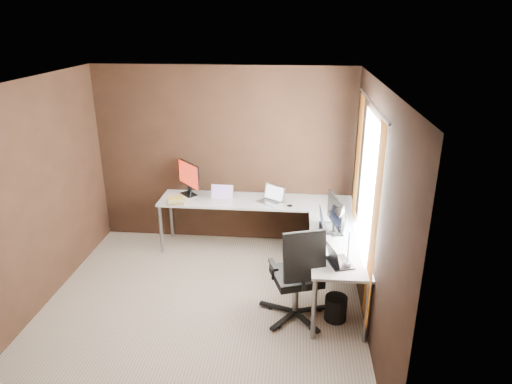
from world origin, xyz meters
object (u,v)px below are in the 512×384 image
monitor_right (336,213)px  office_chair (297,291)px  monitor_left (189,177)px  laptop_black_small (337,260)px  book_stack (176,200)px  laptop_white (221,198)px  wastebasket (336,308)px  laptop_silver (272,199)px  laptop_black_big (327,225)px  drawer_pedestal (325,243)px  desk_lamp (342,230)px

monitor_right → office_chair: (-0.41, -0.64, -0.66)m
monitor_left → laptop_black_small: (1.94, -1.77, -0.22)m
book_stack → office_chair: size_ratio=0.24×
laptop_white → wastebasket: laptop_white is taller
laptop_silver → book_stack: 1.30m
laptop_black_big → wastebasket: laptop_black_big is taller
monitor_right → wastebasket: size_ratio=1.94×
laptop_silver → book_stack: laptop_silver is taller
laptop_silver → laptop_black_small: bearing=-29.7°
monitor_right → book_stack: 2.21m
drawer_pedestal → monitor_right: (0.05, -0.58, 0.69)m
monitor_left → laptop_silver: (1.17, -0.17, -0.22)m
monitor_left → laptop_silver: 1.21m
monitor_right → laptop_black_big: (-0.09, 0.11, -0.20)m
monitor_left → desk_lamp: bearing=5.0°
monitor_right → wastebasket: (0.01, -0.64, -0.85)m
drawer_pedestal → laptop_silver: size_ratio=1.47×
laptop_black_big → monitor_left: bearing=64.8°
desk_lamp → wastebasket: size_ratio=2.16×
laptop_silver → desk_lamp: bearing=-28.8°
drawer_pedestal → office_chair: size_ratio=0.54×
desk_lamp → laptop_silver: bearing=121.6°
monitor_right → desk_lamp: size_ratio=0.90×
laptop_silver → drawer_pedestal: bearing=12.1°
laptop_silver → book_stack: bearing=-138.4°
monitor_left → monitor_right: size_ratio=0.89×
monitor_right → laptop_black_small: bearing=165.5°
book_stack → monitor_left: bearing=70.8°
desk_lamp → wastebasket: desk_lamp is taller
wastebasket → drawer_pedestal: bearing=92.9°
laptop_black_small → office_chair: size_ratio=0.32×
drawer_pedestal → laptop_silver: bearing=157.4°
laptop_silver → laptop_black_big: 1.04m
laptop_black_small → desk_lamp: desk_lamp is taller
drawer_pedestal → laptop_white: (-1.42, 0.29, 0.48)m
monitor_left → office_chair: 2.39m
drawer_pedestal → book_stack: 2.08m
book_stack → laptop_black_big: bearing=-17.2°
monitor_right → office_chair: size_ratio=0.48×
laptop_white → laptop_black_small: bearing=-44.3°
monitor_left → office_chair: bearing=-0.8°
laptop_silver → desk_lamp: (0.79, -1.59, 0.33)m
drawer_pedestal → monitor_left: size_ratio=1.26×
monitor_left → laptop_black_small: monitor_left is taller
monitor_left → laptop_white: 0.57m
laptop_black_big → laptop_black_small: size_ratio=0.98×
laptop_black_small → desk_lamp: 0.33m
drawer_pedestal → monitor_right: bearing=-84.9°
drawer_pedestal → laptop_black_big: 0.67m
laptop_black_small → wastebasket: laptop_black_small is taller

